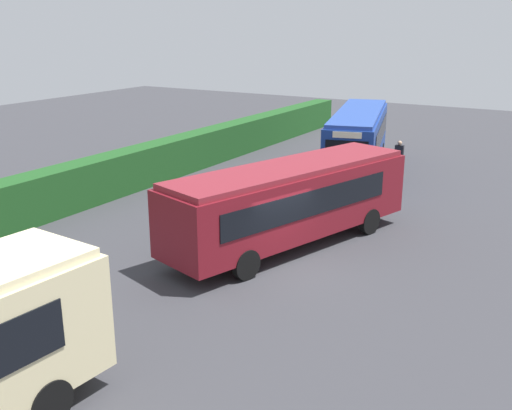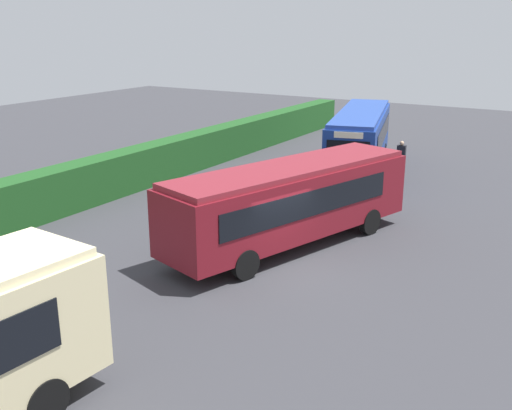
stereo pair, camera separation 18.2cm
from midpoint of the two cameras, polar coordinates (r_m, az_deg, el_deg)
name	(u,v)px [view 2 (the right image)]	position (r m, az deg, el deg)	size (l,w,h in m)	color
ground_plane	(283,268)	(20.03, 2.87, -6.01)	(85.30, 85.30, 0.00)	#38383D
bus_maroon	(290,200)	(21.45, 3.53, 0.52)	(10.50, 5.40, 3.00)	maroon
bus_blue	(360,137)	(32.79, 9.98, 6.35)	(10.60, 5.07, 3.30)	navy
person_center	(401,157)	(32.76, 13.75, 4.45)	(0.29, 0.46, 1.82)	olive
hedge_row	(52,193)	(26.44, -18.61, 1.09)	(54.65, 1.29, 1.94)	#1D4E1F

